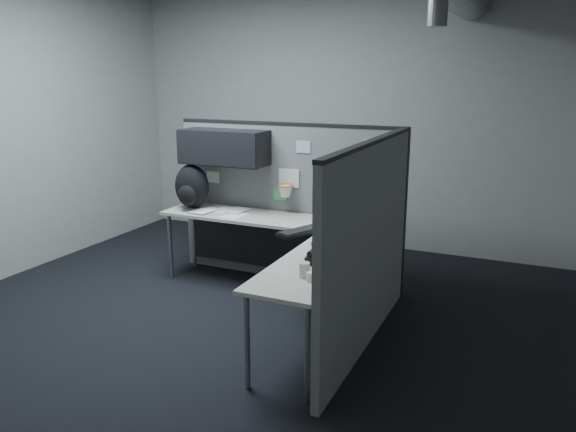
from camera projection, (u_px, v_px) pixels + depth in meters
The scene contains 12 objects.
room at pixel (294, 74), 4.04m from camera, with size 5.62×5.62×3.22m.
partition_back at pixel (270, 185), 5.72m from camera, with size 2.44×0.42×1.63m.
partition_right at pixel (369, 245), 4.32m from camera, with size 0.07×2.23×1.63m.
desk at pixel (284, 239), 5.18m from camera, with size 2.31×2.11×0.73m.
monitor at pixel (354, 203), 5.09m from camera, with size 0.53×0.53×0.43m.
keyboard at pixel (301, 231), 4.94m from camera, with size 0.34×0.48×0.04m.
mouse at pixel (325, 244), 4.59m from camera, with size 0.28×0.26×0.05m.
phone at pixel (321, 257), 4.19m from camera, with size 0.22×0.23×0.10m.
bottles at pixel (317, 274), 3.83m from camera, with size 0.15×0.17×0.09m.
cup at pixel (304, 270), 3.88m from camera, with size 0.08×0.08×0.11m, color beige.
papers at pixel (220, 211), 5.73m from camera, with size 0.67×0.48×0.01m.
backpack at pixel (191, 187), 5.81m from camera, with size 0.40×0.37×0.46m.
Camera 1 is at (2.24, -3.81, 2.10)m, focal length 35.00 mm.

